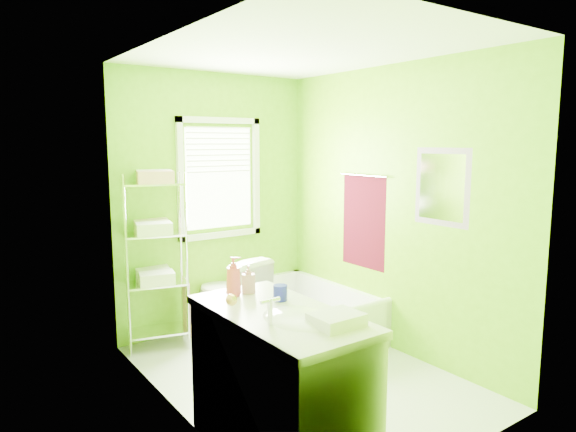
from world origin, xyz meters
TOP-DOWN VIEW (x-y plane):
  - ground at (0.00, 0.00)m, footprint 2.90×2.90m
  - room_envelope at (0.00, 0.00)m, footprint 2.14×2.94m
  - window at (0.05, 1.42)m, footprint 0.92×0.05m
  - door at (-1.04, -1.00)m, footprint 0.09×0.80m
  - right_wall_decor at (1.04, -0.02)m, footprint 0.04×1.48m
  - bathtub at (0.70, 0.68)m, footprint 0.69×1.48m
  - toilet at (-0.04, 1.10)m, footprint 0.62×0.88m
  - vanity at (-0.75, -0.81)m, footprint 0.63×1.22m
  - wire_shelf_unit at (-0.70, 1.27)m, footprint 0.62×0.51m

SIDE VIEW (x-z plane):
  - ground at x=0.00m, z-range 0.00..0.00m
  - bathtub at x=0.70m, z-range -0.09..0.39m
  - toilet at x=-0.04m, z-range 0.00..0.82m
  - vanity at x=-0.75m, z-range -0.10..1.08m
  - door at x=-1.04m, z-range 0.00..2.00m
  - wire_shelf_unit at x=-0.70m, z-range 0.18..1.85m
  - right_wall_decor at x=1.04m, z-range 0.74..1.91m
  - room_envelope at x=0.00m, z-range 0.24..2.86m
  - window at x=0.05m, z-range 1.00..2.22m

